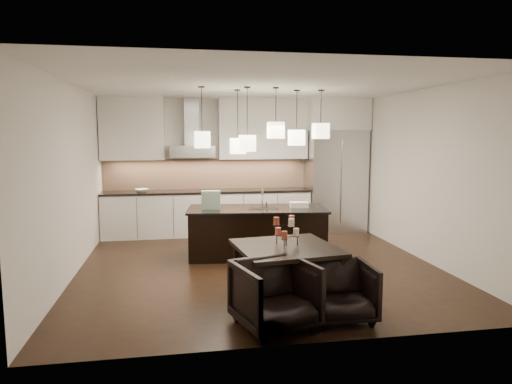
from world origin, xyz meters
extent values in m
cube|color=black|center=(0.00, 0.00, -0.01)|extent=(5.50, 5.50, 0.02)
cube|color=white|center=(0.00, 0.00, 2.81)|extent=(5.50, 5.50, 0.02)
cube|color=silver|center=(0.00, 2.76, 1.40)|extent=(5.50, 0.02, 2.80)
cube|color=silver|center=(0.00, -2.76, 1.40)|extent=(5.50, 0.02, 2.80)
cube|color=silver|center=(-2.76, 0.00, 1.40)|extent=(0.02, 5.50, 2.80)
cube|color=silver|center=(2.76, 0.00, 1.40)|extent=(0.02, 5.50, 2.80)
cube|color=#B7B7BA|center=(2.10, 2.38, 1.07)|extent=(1.20, 0.72, 2.15)
cube|color=silver|center=(2.10, 2.38, 2.47)|extent=(1.26, 0.72, 0.65)
cube|color=silver|center=(-0.62, 2.43, 0.44)|extent=(4.21, 0.62, 0.88)
cube|color=black|center=(-0.62, 2.43, 0.90)|extent=(4.21, 0.66, 0.04)
cube|color=tan|center=(-0.62, 2.73, 1.24)|extent=(4.21, 0.02, 0.63)
cube|color=silver|center=(-2.10, 2.57, 2.17)|extent=(1.25, 0.35, 1.25)
cube|color=silver|center=(0.55, 2.57, 2.17)|extent=(1.85, 0.35, 1.25)
cube|color=#B7B7BA|center=(-0.93, 2.48, 1.72)|extent=(0.90, 0.52, 0.24)
cube|color=#B7B7BA|center=(-0.93, 2.59, 2.32)|extent=(0.30, 0.28, 0.96)
imported|color=silver|center=(-1.94, 2.38, 0.95)|extent=(0.32, 0.32, 0.06)
cube|color=black|center=(0.09, 0.58, 0.40)|extent=(2.34, 1.16, 0.79)
cube|color=black|center=(0.09, 0.58, 0.81)|extent=(2.42, 1.24, 0.04)
cube|color=#236035|center=(-0.69, 0.62, 0.98)|extent=(0.32, 0.20, 0.31)
cube|color=silver|center=(0.80, 0.55, 0.87)|extent=(0.33, 0.25, 0.09)
cylinder|color=beige|center=(0.20, -1.56, 0.87)|extent=(0.08, 0.08, 0.09)
cylinder|color=#E15A45|center=(-0.01, -1.47, 0.87)|extent=(0.08, 0.08, 0.09)
cylinder|color=brown|center=(0.02, -1.70, 0.87)|extent=(0.08, 0.08, 0.09)
cylinder|color=#E15A45|center=(0.16, -1.48, 1.02)|extent=(0.08, 0.08, 0.09)
cylinder|color=brown|center=(-0.05, -1.57, 1.02)|extent=(0.08, 0.08, 0.09)
cylinder|color=beige|center=(0.10, -1.69, 1.02)|extent=(0.08, 0.08, 0.09)
imported|color=black|center=(-0.23, -2.32, 0.36)|extent=(0.97, 0.99, 0.73)
imported|color=black|center=(0.55, -2.22, 0.32)|extent=(0.71, 0.73, 0.64)
cube|color=white|center=(-0.83, 0.35, 1.98)|extent=(0.24, 0.24, 0.26)
cube|color=white|center=(-0.22, 0.75, 1.87)|extent=(0.24, 0.24, 0.26)
cube|color=white|center=(0.33, 0.28, 2.13)|extent=(0.24, 0.24, 0.26)
cube|color=white|center=(0.77, 0.63, 2.01)|extent=(0.24, 0.24, 0.26)
cube|color=white|center=(1.17, 0.56, 2.12)|extent=(0.24, 0.24, 0.26)
cube|color=white|center=(-0.13, 0.28, 1.92)|extent=(0.24, 0.24, 0.26)
camera|label=1|loc=(-1.22, -6.90, 2.06)|focal=32.00mm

